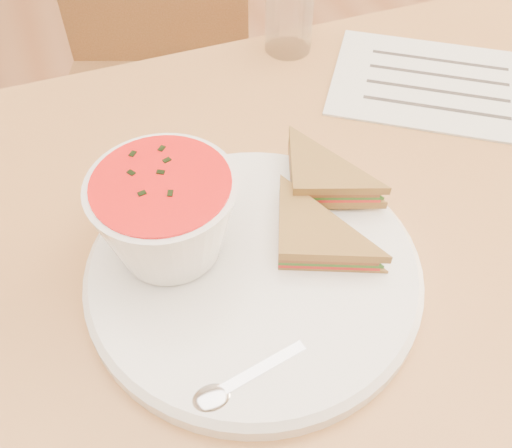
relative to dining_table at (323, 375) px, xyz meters
name	(u,v)px	position (x,y,z in m)	size (l,w,h in m)	color
dining_table	(323,375)	(0.00, 0.00, 0.00)	(1.00, 0.70, 0.75)	#9E5531
chair_far	(153,106)	(-0.10, 0.64, 0.07)	(0.40, 0.40, 0.90)	brown
plate	(254,271)	(-0.13, -0.04, 0.38)	(0.31, 0.31, 0.02)	white
soup_bowl	(167,220)	(-0.19, 0.00, 0.44)	(0.13, 0.13, 0.09)	white
sandwich_half_a	(278,264)	(-0.11, -0.05, 0.41)	(0.10, 0.10, 0.03)	#A5763A
sandwich_half_b	(293,199)	(-0.07, 0.01, 0.42)	(0.09, 0.09, 0.03)	#A5763A
spoon	(262,369)	(-0.16, -0.14, 0.40)	(0.16, 0.03, 0.01)	silver
paper_menu	(438,84)	(0.20, 0.16, 0.38)	(0.27, 0.20, 0.00)	white
condiment_shaker	(290,8)	(0.05, 0.31, 0.43)	(0.07, 0.07, 0.12)	silver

